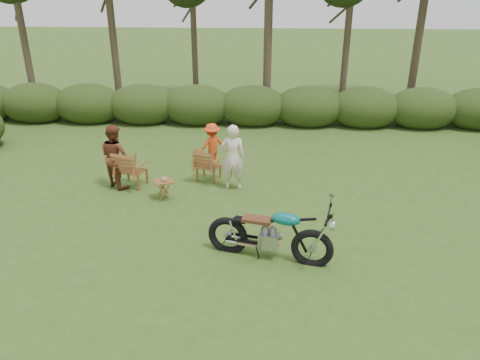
{
  "coord_description": "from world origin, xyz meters",
  "views": [
    {
      "loc": [
        0.4,
        -7.42,
        5.1
      ],
      "look_at": [
        -0.09,
        1.92,
        0.9
      ],
      "focal_mm": 35.0,
      "sensor_mm": 36.0,
      "label": 1
    }
  ],
  "objects_px": {
    "lawn_chair_right": "(209,179)",
    "side_table": "(164,190)",
    "adult_b": "(119,185)",
    "adult_a": "(233,188)",
    "motorcycle": "(269,257)",
    "cup": "(164,179)",
    "child": "(213,166)",
    "lawn_chair_left": "(134,185)"
  },
  "relations": [
    {
      "from": "lawn_chair_left",
      "to": "side_table",
      "type": "distance_m",
      "value": 1.21
    },
    {
      "from": "motorcycle",
      "to": "adult_b",
      "type": "bearing_deg",
      "value": 154.77
    },
    {
      "from": "motorcycle",
      "to": "lawn_chair_right",
      "type": "relative_size",
      "value": 2.58
    },
    {
      "from": "motorcycle",
      "to": "lawn_chair_left",
      "type": "bearing_deg",
      "value": 151.56
    },
    {
      "from": "motorcycle",
      "to": "lawn_chair_left",
      "type": "relative_size",
      "value": 2.3
    },
    {
      "from": "side_table",
      "to": "adult_a",
      "type": "distance_m",
      "value": 1.8
    },
    {
      "from": "motorcycle",
      "to": "cup",
      "type": "xyz_separation_m",
      "value": [
        -2.51,
        2.42,
        0.52
      ]
    },
    {
      "from": "adult_a",
      "to": "lawn_chair_left",
      "type": "bearing_deg",
      "value": -1.03
    },
    {
      "from": "child",
      "to": "lawn_chair_left",
      "type": "bearing_deg",
      "value": 8.01
    },
    {
      "from": "lawn_chair_right",
      "to": "side_table",
      "type": "relative_size",
      "value": 1.91
    },
    {
      "from": "side_table",
      "to": "adult_a",
      "type": "xyz_separation_m",
      "value": [
        1.64,
        0.7,
        -0.24
      ]
    },
    {
      "from": "lawn_chair_right",
      "to": "child",
      "type": "distance_m",
      "value": 0.92
    },
    {
      "from": "motorcycle",
      "to": "adult_b",
      "type": "relative_size",
      "value": 1.42
    },
    {
      "from": "lawn_chair_left",
      "to": "adult_b",
      "type": "bearing_deg",
      "value": 15.8
    },
    {
      "from": "adult_a",
      "to": "child",
      "type": "relative_size",
      "value": 1.34
    },
    {
      "from": "lawn_chair_left",
      "to": "adult_a",
      "type": "relative_size",
      "value": 0.6
    },
    {
      "from": "side_table",
      "to": "lawn_chair_right",
      "type": "bearing_deg",
      "value": 51.51
    },
    {
      "from": "side_table",
      "to": "child",
      "type": "relative_size",
      "value": 0.37
    },
    {
      "from": "motorcycle",
      "to": "lawn_chair_left",
      "type": "height_order",
      "value": "motorcycle"
    },
    {
      "from": "cup",
      "to": "adult_b",
      "type": "relative_size",
      "value": 0.08
    },
    {
      "from": "lawn_chair_left",
      "to": "side_table",
      "type": "height_order",
      "value": "lawn_chair_left"
    },
    {
      "from": "motorcycle",
      "to": "cup",
      "type": "distance_m",
      "value": 3.52
    },
    {
      "from": "lawn_chair_right",
      "to": "adult_a",
      "type": "distance_m",
      "value": 0.85
    },
    {
      "from": "lawn_chair_right",
      "to": "side_table",
      "type": "xyz_separation_m",
      "value": [
        -0.96,
        -1.21,
        0.24
      ]
    },
    {
      "from": "cup",
      "to": "lawn_chair_right",
      "type": "bearing_deg",
      "value": 52.45
    },
    {
      "from": "child",
      "to": "cup",
      "type": "bearing_deg",
      "value": 37.82
    },
    {
      "from": "adult_b",
      "to": "lawn_chair_right",
      "type": "bearing_deg",
      "value": -128.64
    },
    {
      "from": "lawn_chair_right",
      "to": "adult_b",
      "type": "xyz_separation_m",
      "value": [
        -2.3,
        -0.51,
        0.0
      ]
    },
    {
      "from": "motorcycle",
      "to": "cup",
      "type": "bearing_deg",
      "value": 149.58
    },
    {
      "from": "motorcycle",
      "to": "side_table",
      "type": "relative_size",
      "value": 4.92
    },
    {
      "from": "motorcycle",
      "to": "adult_a",
      "type": "xyz_separation_m",
      "value": [
        -0.9,
        3.12,
        0.0
      ]
    },
    {
      "from": "lawn_chair_right",
      "to": "child",
      "type": "relative_size",
      "value": 0.71
    },
    {
      "from": "cup",
      "to": "adult_b",
      "type": "xyz_separation_m",
      "value": [
        -1.37,
        0.7,
        -0.52
      ]
    },
    {
      "from": "side_table",
      "to": "cup",
      "type": "height_order",
      "value": "cup"
    },
    {
      "from": "motorcycle",
      "to": "lawn_chair_right",
      "type": "xyz_separation_m",
      "value": [
        -1.58,
        3.63,
        0.0
      ]
    },
    {
      "from": "motorcycle",
      "to": "side_table",
      "type": "height_order",
      "value": "motorcycle"
    },
    {
      "from": "adult_b",
      "to": "adult_a",
      "type": "bearing_deg",
      "value": -141.05
    },
    {
      "from": "cup",
      "to": "child",
      "type": "height_order",
      "value": "child"
    },
    {
      "from": "lawn_chair_right",
      "to": "side_table",
      "type": "bearing_deg",
      "value": 70.07
    },
    {
      "from": "motorcycle",
      "to": "adult_a",
      "type": "relative_size",
      "value": 1.37
    },
    {
      "from": "side_table",
      "to": "adult_a",
      "type": "relative_size",
      "value": 0.28
    },
    {
      "from": "motorcycle",
      "to": "child",
      "type": "xyz_separation_m",
      "value": [
        -1.58,
        4.55,
        0.0
      ]
    }
  ]
}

